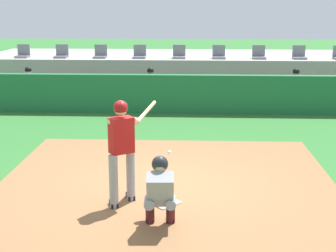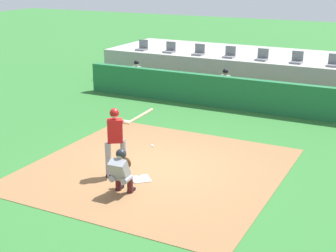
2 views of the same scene
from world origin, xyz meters
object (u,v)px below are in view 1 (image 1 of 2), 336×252
Objects in this scene: dugout_player_2 at (296,88)px; stadium_seat_2 at (100,54)px; stadium_seat_3 at (140,54)px; dugout_player_0 at (28,86)px; stadium_seat_5 at (219,55)px; batter_at_plate at (123,145)px; stadium_seat_7 at (299,55)px; stadium_seat_6 at (259,55)px; catcher_crouched at (160,189)px; stadium_seat_4 at (179,55)px; stadium_seat_0 at (23,54)px; stadium_seat_1 at (62,54)px; home_plate at (164,202)px; dugout_player_1 at (150,87)px.

stadium_seat_2 is (-6.74, 2.03, 0.86)m from dugout_player_2.
stadium_seat_2 and stadium_seat_3 have the same top height.
stadium_seat_5 reaches higher than dugout_player_0.
stadium_seat_7 is at bearing 63.80° from batter_at_plate.
batter_at_plate is 10.82m from stadium_seat_6.
stadium_seat_3 and stadium_seat_5 have the same top height.
catcher_crouched is (0.67, -0.84, -0.43)m from batter_at_plate.
stadium_seat_4 and stadium_seat_5 have the same top height.
batter_at_plate reaches higher than dugout_player_0.
stadium_seat_0 is 7.22m from stadium_seat_5.
stadium_seat_1 is 1.00× the size of stadium_seat_4.
catcher_crouched is at bearing -90.09° from stadium_seat_4.
batter_at_plate is at bearing -178.00° from home_plate.
home_plate is at bearing -74.16° from stadium_seat_2.
stadium_seat_2 is at bearing 134.37° from dugout_player_1.
stadium_seat_0 is 5.78m from stadium_seat_4.
dugout_player_0 is 1.00× the size of dugout_player_2.
home_plate is 10.39m from stadium_seat_3.
stadium_seat_1 is at bearing 180.00° from stadium_seat_3.
dugout_player_2 is at bearing -27.84° from stadium_seat_4.
stadium_seat_2 is (-2.89, 10.18, 1.51)m from home_plate.
stadium_seat_7 is at bearing 0.00° from stadium_seat_4.
stadium_seat_1 and stadium_seat_5 have the same top height.
stadium_seat_4 is 1.00× the size of stadium_seat_5.
stadium_seat_6 reaches higher than batter_at_plate.
stadium_seat_1 reaches higher than dugout_player_1.
dugout_player_2 is at bearing -16.79° from stadium_seat_2.
dugout_player_1 is 2.71× the size of stadium_seat_6.
stadium_seat_3 is (-0.76, 10.20, 0.50)m from batter_at_plate.
stadium_seat_4 is (-3.85, 2.03, 0.86)m from dugout_player_2.
stadium_seat_0 reaches higher than home_plate.
stadium_seat_4 reaches higher than dugout_player_2.
dugout_player_2 is (4.75, 0.00, 0.00)m from dugout_player_1.
stadium_seat_0 reaches higher than dugout_player_0.
dugout_player_1 is at bearing -158.75° from stadium_seat_7.
catcher_crouched is at bearing -51.47° from batter_at_plate.
dugout_player_0 is (-4.98, 8.14, 0.65)m from home_plate.
batter_at_plate is 9.35m from dugout_player_2.
stadium_seat_0 is 1.00× the size of stadium_seat_6.
stadium_seat_4 is (4.98, 2.03, 0.86)m from dugout_player_0.
stadium_seat_6 reaches higher than dugout_player_1.
dugout_player_2 is 2.71× the size of stadium_seat_6.
stadium_seat_2 is (-1.99, 2.03, 0.86)m from dugout_player_1.
stadium_seat_4 is at bearing 0.00° from stadium_seat_2.
stadium_seat_0 is at bearing 180.00° from stadium_seat_3.
catcher_crouched is 3.55× the size of stadium_seat_4.
stadium_seat_5 is 1.00× the size of stadium_seat_7.
stadium_seat_1 is at bearing 113.06° from home_plate.
catcher_crouched is at bearing -84.41° from dugout_player_1.
stadium_seat_7 is (0.48, 2.03, 0.86)m from dugout_player_2.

